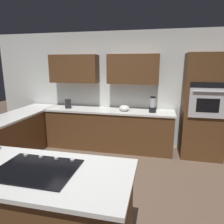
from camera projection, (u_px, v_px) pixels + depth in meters
name	position (u px, v px, depth m)	size (l,w,h in m)	color
ground_plane	(89.00, 192.00, 3.13)	(14.00, 14.00, 0.00)	brown
wall_back	(114.00, 85.00, 4.78)	(6.00, 0.44, 2.60)	silver
lower_cabinets_back	(109.00, 130.00, 4.69)	(2.80, 0.60, 0.86)	brown
countertop_back	(109.00, 111.00, 4.59)	(2.84, 0.64, 0.04)	silver
lower_cabinets_side	(7.00, 142.00, 3.95)	(0.60, 2.90, 0.86)	brown
countertop_side	(5.00, 120.00, 3.85)	(0.64, 2.94, 0.04)	silver
island_base	(40.00, 213.00, 2.07)	(1.77, 0.81, 0.86)	brown
island_top	(37.00, 172.00, 1.97)	(1.85, 0.89, 0.04)	silver
wall_oven	(204.00, 107.00, 4.13)	(0.80, 0.66, 2.10)	brown
cooktop	(37.00, 169.00, 1.97)	(0.76, 0.56, 0.03)	black
blender	(153.00, 106.00, 4.31)	(0.15, 0.15, 0.33)	black
mixing_bowl	(124.00, 108.00, 4.45)	(0.23, 0.23, 0.12)	white
kettle	(68.00, 104.00, 4.72)	(0.14, 0.14, 0.21)	#262628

